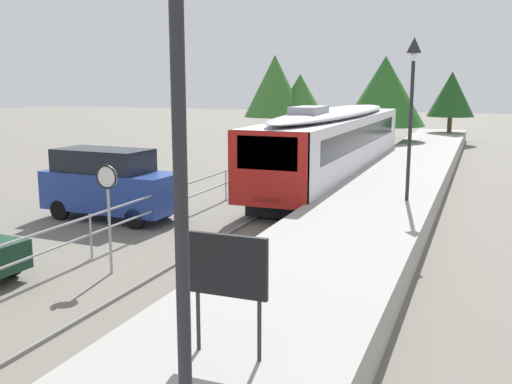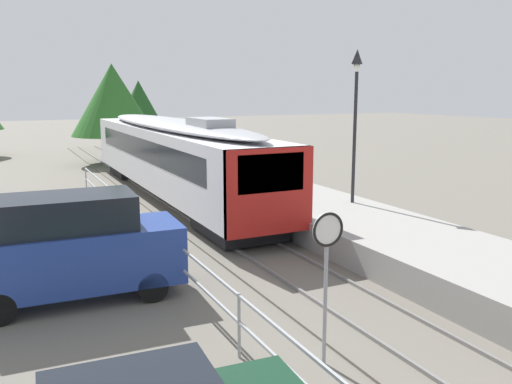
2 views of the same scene
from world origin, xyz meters
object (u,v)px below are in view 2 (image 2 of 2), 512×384
commuter_train (172,152)px  parked_van_blue (70,247)px  platform_lamp_mid_platform (356,97)px  speed_limit_sign (327,251)px

commuter_train → parked_van_blue: bearing=-118.7°
platform_lamp_mid_platform → parked_van_blue: 10.90m
platform_lamp_mid_platform → speed_limit_sign: platform_lamp_mid_platform is taller
speed_limit_sign → commuter_train: bearing=82.5°
commuter_train → platform_lamp_mid_platform: size_ratio=3.61×
speed_limit_sign → parked_van_blue: size_ratio=0.56×
commuter_train → platform_lamp_mid_platform: (4.33, -7.60, 2.48)m
platform_lamp_mid_platform → speed_limit_sign: bearing=-128.9°
platform_lamp_mid_platform → parked_van_blue: platform_lamp_mid_platform is taller
commuter_train → speed_limit_sign: commuter_train is taller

